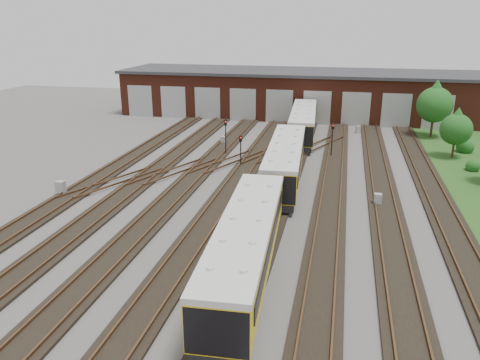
# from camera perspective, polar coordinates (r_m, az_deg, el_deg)

# --- Properties ---
(ground) EXTENTS (120.00, 120.00, 0.00)m
(ground) POSITION_cam_1_polar(r_m,az_deg,el_deg) (31.71, -0.40, -5.63)
(ground) COLOR #4E4B48
(ground) RESTS_ON ground
(track_network) EXTENTS (30.40, 70.00, 0.33)m
(track_network) POSITION_cam_1_polar(r_m,az_deg,el_deg) (32.22, -0.45, -5.01)
(track_network) COLOR black
(track_network) RESTS_ON ground
(maintenance_shed) EXTENTS (51.00, 12.50, 6.35)m
(maintenance_shed) POSITION_cam_1_polar(r_m,az_deg,el_deg) (69.10, 7.20, 10.50)
(maintenance_shed) COLOR #572215
(maintenance_shed) RESTS_ON ground
(metro_train) EXTENTS (3.54, 47.11, 3.10)m
(metro_train) POSITION_cam_1_polar(r_m,az_deg,el_deg) (39.55, 5.55, 2.30)
(metro_train) COLOR black
(metro_train) RESTS_ON ground
(signal_mast_0) EXTENTS (0.31, 0.30, 3.64)m
(signal_mast_0) POSITION_cam_1_polar(r_m,az_deg,el_deg) (47.69, -1.76, 5.77)
(signal_mast_0) COLOR black
(signal_mast_0) RESTS_ON ground
(signal_mast_1) EXTENTS (0.31, 0.29, 2.99)m
(signal_mast_1) POSITION_cam_1_polar(r_m,az_deg,el_deg) (43.81, 0.08, 4.07)
(signal_mast_1) COLOR black
(signal_mast_1) RESTS_ON ground
(signal_mast_2) EXTENTS (0.25, 0.24, 2.66)m
(signal_mast_2) POSITION_cam_1_polar(r_m,az_deg,el_deg) (36.70, 3.35, 0.71)
(signal_mast_2) COLOR black
(signal_mast_2) RESTS_ON ground
(signal_mast_3) EXTENTS (0.30, 0.28, 3.43)m
(signal_mast_3) POSITION_cam_1_polar(r_m,az_deg,el_deg) (47.82, 11.18, 5.29)
(signal_mast_3) COLOR black
(signal_mast_3) RESTS_ON ground
(relay_cabinet_0) EXTENTS (0.67, 0.56, 1.12)m
(relay_cabinet_0) POSITION_cam_1_polar(r_m,az_deg,el_deg) (39.73, -21.01, -0.90)
(relay_cabinet_0) COLOR #959699
(relay_cabinet_0) RESTS_ON ground
(relay_cabinet_1) EXTENTS (0.57, 0.49, 0.87)m
(relay_cabinet_1) POSITION_cam_1_polar(r_m,az_deg,el_deg) (52.51, -2.13, 4.88)
(relay_cabinet_1) COLOR #959699
(relay_cabinet_1) RESTS_ON ground
(relay_cabinet_2) EXTENTS (0.69, 0.64, 0.94)m
(relay_cabinet_2) POSITION_cam_1_polar(r_m,az_deg,el_deg) (40.61, 3.66, 0.65)
(relay_cabinet_2) COLOR #959699
(relay_cabinet_2) RESTS_ON ground
(relay_cabinet_3) EXTENTS (0.62, 0.55, 0.88)m
(relay_cabinet_3) POSITION_cam_1_polar(r_m,az_deg,el_deg) (59.43, 14.20, 5.99)
(relay_cabinet_3) COLOR #959699
(relay_cabinet_3) RESTS_ON ground
(relay_cabinet_4) EXTENTS (0.56, 0.47, 0.92)m
(relay_cabinet_4) POSITION_cam_1_polar(r_m,az_deg,el_deg) (36.45, 16.44, -2.30)
(relay_cabinet_4) COLOR #959699
(relay_cabinet_4) RESTS_ON ground
(tree_0) EXTENTS (4.09, 4.09, 6.78)m
(tree_0) POSITION_cam_1_polar(r_m,az_deg,el_deg) (59.25, 22.71, 8.94)
(tree_0) COLOR #362118
(tree_0) RESTS_ON ground
(tree_1) EXTENTS (3.10, 3.10, 5.13)m
(tree_1) POSITION_cam_1_polar(r_m,az_deg,el_deg) (51.11, 24.90, 6.03)
(tree_1) COLOR #362118
(tree_1) RESTS_ON ground
(bush_1) EXTENTS (1.79, 1.79, 1.79)m
(bush_1) POSITION_cam_1_polar(r_m,az_deg,el_deg) (54.28, 25.79, 3.95)
(bush_1) COLOR #164C15
(bush_1) RESTS_ON ground
(bush_2) EXTENTS (1.24, 1.24, 1.24)m
(bush_2) POSITION_cam_1_polar(r_m,az_deg,el_deg) (47.89, 26.54, 1.70)
(bush_2) COLOR #164C15
(bush_2) RESTS_ON ground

